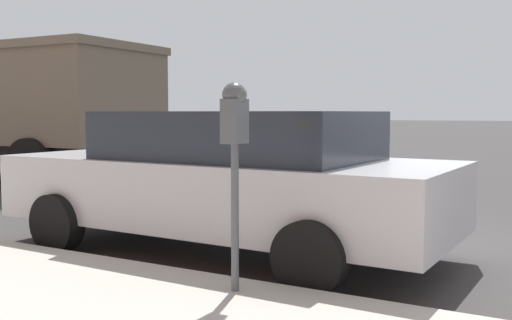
% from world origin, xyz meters
% --- Properties ---
extents(ground_plane, '(220.00, 220.00, 0.00)m').
position_xyz_m(ground_plane, '(0.00, 0.00, 0.00)').
color(ground_plane, '#3D3A3A').
extents(parking_meter, '(0.21, 0.19, 1.61)m').
position_xyz_m(parking_meter, '(-2.54, 0.47, 1.36)').
color(parking_meter, '#4C5156').
rests_on(parking_meter, sidewalk).
extents(car_silver, '(2.25, 4.93, 1.52)m').
position_xyz_m(car_silver, '(-1.00, 1.52, 0.81)').
color(car_silver, '#B7BABF').
rests_on(car_silver, ground_plane).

